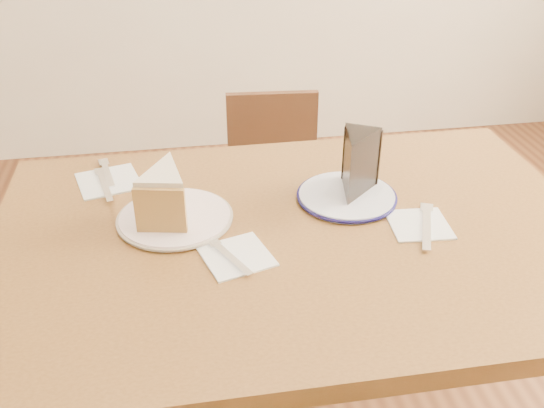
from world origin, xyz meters
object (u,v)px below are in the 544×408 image
Objects in this scene: plate_cream at (175,218)px; plate_navy at (347,196)px; table at (297,269)px; chocolate_cake at (355,168)px; chair_far at (275,195)px; carrot_cake at (167,192)px.

plate_navy is at bearing 4.25° from plate_cream.
chocolate_cake is at bearing 35.55° from table.
plate_cream reaches higher than chair_far.
plate_navy is 0.38m from carrot_cake.
plate_cream is (-0.24, 0.07, 0.10)m from table.
plate_cream is 0.06m from carrot_cake.
plate_navy is (0.13, 0.10, 0.10)m from table.
table is 0.31m from carrot_cake.
plate_cream reaches higher than table.
chair_far is 0.82m from plate_cream.
chocolate_cake is (0.38, 0.03, 0.07)m from plate_cream.
plate_cream is at bearing -42.11° from carrot_cake.
chair_far is at bearing 94.06° from plate_navy.
plate_cream is 1.09× the size of plate_navy.
chair_far is at bearing 83.69° from table.
table is at bearing -141.73° from plate_navy.
chocolate_cake reaches higher than plate_cream.
carrot_cake is at bearing -178.24° from plate_navy.
chair_far is 5.82× the size of chocolate_cake.
table is 9.77× the size of chocolate_cake.
carrot_cake is at bearing 67.26° from chair_far.
table is 5.38× the size of plate_cream.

